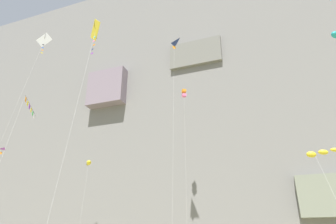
{
  "coord_description": "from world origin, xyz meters",
  "views": [
    {
      "loc": [
        13.1,
        -7.39,
        2.21
      ],
      "look_at": [
        1.86,
        23.17,
        16.47
      ],
      "focal_mm": 31.78,
      "sensor_mm": 36.0,
      "label": 1
    }
  ],
  "objects_px": {
    "kite_diamond_upper_left": "(43,43)",
    "kite_windsock_high_left": "(88,163)",
    "kite_banner_mid_center": "(27,114)",
    "kite_diamond_far_right": "(95,33)",
    "kite_delta_upper_mid": "(171,49)",
    "kite_box_far_left": "(184,94)",
    "kite_windsock_high_center": "(322,152)"
  },
  "relations": [
    {
      "from": "kite_banner_mid_center",
      "to": "kite_diamond_far_right",
      "type": "distance_m",
      "value": 11.03
    },
    {
      "from": "kite_diamond_upper_left",
      "to": "kite_box_far_left",
      "type": "distance_m",
      "value": 25.1
    },
    {
      "from": "kite_delta_upper_mid",
      "to": "kite_diamond_upper_left",
      "type": "bearing_deg",
      "value": -161.69
    },
    {
      "from": "kite_windsock_high_left",
      "to": "kite_diamond_far_right",
      "type": "bearing_deg",
      "value": -56.31
    },
    {
      "from": "kite_delta_upper_mid",
      "to": "kite_banner_mid_center",
      "type": "bearing_deg",
      "value": -120.61
    },
    {
      "from": "kite_delta_upper_mid",
      "to": "kite_windsock_high_center",
      "type": "height_order",
      "value": "kite_delta_upper_mid"
    },
    {
      "from": "kite_diamond_upper_left",
      "to": "kite_box_far_left",
      "type": "height_order",
      "value": "kite_diamond_upper_left"
    },
    {
      "from": "kite_diamond_upper_left",
      "to": "kite_diamond_far_right",
      "type": "xyz_separation_m",
      "value": [
        17.03,
        -9.19,
        -9.49
      ]
    },
    {
      "from": "kite_banner_mid_center",
      "to": "kite_windsock_high_center",
      "type": "bearing_deg",
      "value": 25.04
    },
    {
      "from": "kite_box_far_left",
      "to": "kite_diamond_far_right",
      "type": "xyz_separation_m",
      "value": [
        -3.18,
        -22.49,
        -2.82
      ]
    },
    {
      "from": "kite_diamond_upper_left",
      "to": "kite_diamond_far_right",
      "type": "relative_size",
      "value": 1.39
    },
    {
      "from": "kite_banner_mid_center",
      "to": "kite_box_far_left",
      "type": "distance_m",
      "value": 27.63
    },
    {
      "from": "kite_windsock_high_center",
      "to": "kite_diamond_far_right",
      "type": "relative_size",
      "value": 0.46
    },
    {
      "from": "kite_diamond_upper_left",
      "to": "kite_windsock_high_left",
      "type": "xyz_separation_m",
      "value": [
        1.98,
        13.4,
        -17.33
      ]
    },
    {
      "from": "kite_box_far_left",
      "to": "kite_delta_upper_mid",
      "type": "bearing_deg",
      "value": -90.07
    },
    {
      "from": "kite_diamond_upper_left",
      "to": "kite_delta_upper_mid",
      "type": "bearing_deg",
      "value": 18.31
    },
    {
      "from": "kite_diamond_upper_left",
      "to": "kite_banner_mid_center",
      "type": "bearing_deg",
      "value": -43.03
    },
    {
      "from": "kite_delta_upper_mid",
      "to": "kite_windsock_high_left",
      "type": "distance_m",
      "value": 24.92
    },
    {
      "from": "kite_banner_mid_center",
      "to": "kite_windsock_high_center",
      "type": "distance_m",
      "value": 30.87
    },
    {
      "from": "kite_diamond_upper_left",
      "to": "kite_delta_upper_mid",
      "type": "distance_m",
      "value": 21.35
    },
    {
      "from": "kite_windsock_high_center",
      "to": "kite_windsock_high_left",
      "type": "relative_size",
      "value": 0.71
    },
    {
      "from": "kite_box_far_left",
      "to": "kite_windsock_high_left",
      "type": "bearing_deg",
      "value": 179.71
    },
    {
      "from": "kite_diamond_far_right",
      "to": "kite_windsock_high_center",
      "type": "bearing_deg",
      "value": 30.3
    },
    {
      "from": "kite_diamond_upper_left",
      "to": "kite_box_far_left",
      "type": "relative_size",
      "value": 1.29
    },
    {
      "from": "kite_delta_upper_mid",
      "to": "kite_box_far_left",
      "type": "distance_m",
      "value": 8.26
    },
    {
      "from": "kite_banner_mid_center",
      "to": "kite_diamond_far_right",
      "type": "height_order",
      "value": "kite_diamond_far_right"
    },
    {
      "from": "kite_diamond_upper_left",
      "to": "kite_box_far_left",
      "type": "bearing_deg",
      "value": 33.36
    },
    {
      "from": "kite_diamond_upper_left",
      "to": "kite_delta_upper_mid",
      "type": "xyz_separation_m",
      "value": [
        20.2,
        6.69,
        -1.72
      ]
    },
    {
      "from": "kite_diamond_far_right",
      "to": "kite_windsock_high_left",
      "type": "bearing_deg",
      "value": 123.69
    },
    {
      "from": "kite_delta_upper_mid",
      "to": "kite_windsock_high_center",
      "type": "xyz_separation_m",
      "value": [
        18.07,
        -3.47,
        -19.91
      ]
    },
    {
      "from": "kite_delta_upper_mid",
      "to": "kite_windsock_high_left",
      "type": "relative_size",
      "value": 1.98
    },
    {
      "from": "kite_windsock_high_center",
      "to": "kite_windsock_high_left",
      "type": "bearing_deg",
      "value": 164.34
    }
  ]
}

